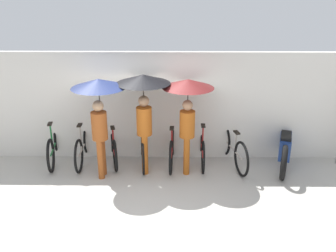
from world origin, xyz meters
The scene contains 13 objects.
ground_plane centered at (0.00, 0.00, 0.00)m, with size 30.00×30.00×0.00m, color #B7B2A8.
back_wall centered at (0.00, 1.71, 1.23)m, with size 13.20×0.12×2.47m.
parked_bicycle_0 centered at (-2.02, 1.44, 0.39)m, with size 0.46×1.77×1.09m.
parked_bicycle_1 centered at (-1.34, 1.40, 0.39)m, with size 0.44×1.74×1.03m.
parked_bicycle_2 centered at (-0.67, 1.45, 0.37)m, with size 0.55×1.63×1.03m.
parked_bicycle_3 centered at (0.00, 1.34, 0.39)m, with size 0.44×1.69×1.03m.
parked_bicycle_4 centered at (0.67, 1.35, 0.39)m, with size 0.44×1.74×1.10m.
parked_bicycle_5 centered at (1.34, 1.43, 0.38)m, with size 0.44×1.75×0.98m.
parked_bicycle_6 centered at (2.02, 1.33, 0.39)m, with size 0.55×1.82×1.00m.
pedestrian_leading centered at (-0.79, 0.81, 1.68)m, with size 1.10×1.10×2.08m.
pedestrian_center centered at (0.08, 1.03, 1.71)m, with size 1.11×1.11×2.12m.
pedestrian_trailing centered at (0.99, 1.02, 1.63)m, with size 1.07×1.07×2.03m.
motorcycle centered at (3.18, 1.31, 0.42)m, with size 0.84×2.06×0.94m.
Camera 1 is at (0.67, -6.29, 3.90)m, focal length 40.00 mm.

